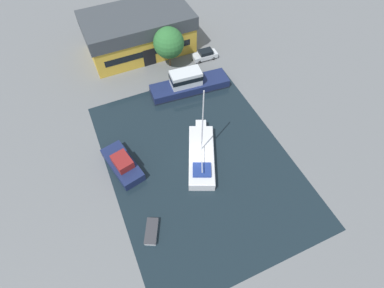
% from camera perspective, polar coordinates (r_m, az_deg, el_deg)
% --- Properties ---
extents(ground_plane, '(440.00, 440.00, 0.00)m').
position_cam_1_polar(ground_plane, '(41.13, 1.34, -3.27)').
color(ground_plane, slate).
extents(water_canal, '(23.70, 31.69, 0.01)m').
position_cam_1_polar(water_canal, '(41.13, 1.34, -3.26)').
color(water_canal, black).
rests_on(water_canal, ground).
extents(warehouse_building, '(18.71, 10.78, 6.91)m').
position_cam_1_polar(warehouse_building, '(57.50, -10.15, 20.29)').
color(warehouse_building, gold).
rests_on(warehouse_building, ground).
extents(quay_tree_near_building, '(5.13, 5.13, 7.20)m').
position_cam_1_polar(quay_tree_near_building, '(52.20, -4.46, 18.66)').
color(quay_tree_near_building, brown).
rests_on(quay_tree_near_building, ground).
extents(parked_car, '(4.47, 1.95, 1.73)m').
position_cam_1_polar(parked_car, '(55.85, 2.51, 16.63)').
color(parked_car, silver).
rests_on(parked_car, ground).
extents(sailboat_moored, '(7.00, 10.92, 12.17)m').
position_cam_1_polar(sailboat_moored, '(40.74, 1.79, -2.13)').
color(sailboat_moored, silver).
rests_on(sailboat_moored, water_canal).
extents(motor_cruiser, '(13.11, 4.55, 3.75)m').
position_cam_1_polar(motor_cruiser, '(49.31, -0.69, 11.47)').
color(motor_cruiser, '#19234C').
rests_on(motor_cruiser, water_canal).
extents(small_dinghy, '(2.61, 3.44, 0.65)m').
position_cam_1_polar(small_dinghy, '(36.62, -7.72, -16.19)').
color(small_dinghy, silver).
rests_on(small_dinghy, water_canal).
extents(cabin_boat, '(4.38, 7.40, 2.51)m').
position_cam_1_polar(cabin_boat, '(40.82, -13.09, -3.73)').
color(cabin_boat, '#19234C').
rests_on(cabin_boat, water_canal).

